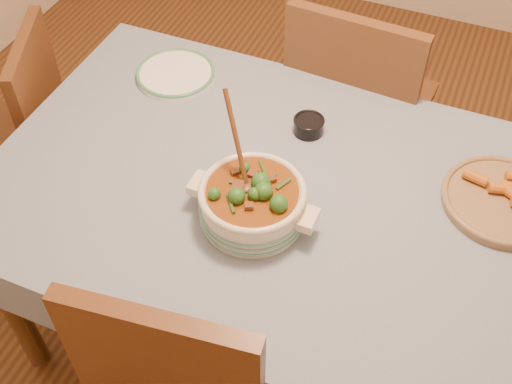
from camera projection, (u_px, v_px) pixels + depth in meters
floor at (276, 329)px, 2.35m from camera, size 4.50×4.50×0.00m
dining_table at (282, 212)px, 1.85m from camera, size 1.68×1.08×0.76m
stew_casserole at (252, 201)px, 1.67m from camera, size 0.35×0.28×0.33m
white_plate at (176, 74)px, 2.11m from camera, size 0.28×0.28×0.02m
condiment_bowl at (309, 125)px, 1.92m from camera, size 0.10×0.10×0.05m
fried_plate at (502, 199)px, 1.74m from camera, size 0.38×0.38×0.06m
chair_far at (356, 105)px, 2.32m from camera, size 0.49×0.49×0.99m
chair_left at (20, 129)px, 2.33m from camera, size 0.54×0.54×0.88m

